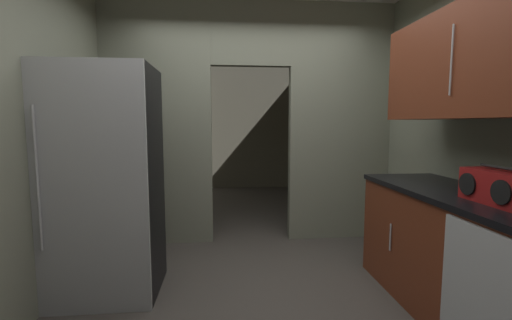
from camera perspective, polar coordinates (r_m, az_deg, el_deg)
ground at (r=2.89m, az=1.80°, el=-22.38°), size 20.00×20.00×0.00m
kitchen_partition at (r=4.00m, az=-0.84°, el=7.31°), size 3.30×0.12×2.75m
adjoining_room_shell at (r=6.23m, az=-2.55°, el=6.03°), size 3.30×3.42×2.75m
refrigerator at (r=2.99m, az=-23.59°, el=-3.44°), size 0.79×0.71×1.82m
lower_cabinet_run at (r=2.85m, az=31.31°, el=-13.81°), size 0.66×1.90×0.91m
dishwasher at (r=2.29m, az=32.89°, el=-19.69°), size 0.02×0.56×0.85m
upper_cabinet_counterside at (r=2.72m, az=32.90°, el=13.68°), size 0.36×1.71×0.74m
boombox at (r=2.48m, az=35.28°, el=-3.75°), size 0.20×0.44×0.22m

